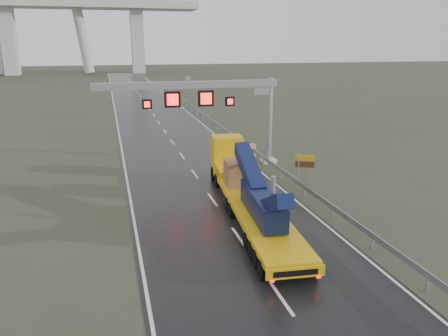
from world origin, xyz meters
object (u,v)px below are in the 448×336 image
object	(u,v)px
heavy_haul_truck	(244,183)
exit_sign_pair	(305,164)
sign_gantry	(214,99)
striped_barrier	(251,151)

from	to	relation	value
heavy_haul_truck	exit_sign_pair	size ratio (longest dim) A/B	7.30
sign_gantry	exit_sign_pair	size ratio (longest dim) A/B	6.38
sign_gantry	exit_sign_pair	distance (m)	9.33
striped_barrier	sign_gantry	bearing A→B (deg)	-158.03
heavy_haul_truck	exit_sign_pair	world-z (taller)	heavy_haul_truck
sign_gantry	striped_barrier	size ratio (longest dim) A/B	12.22
heavy_haul_truck	sign_gantry	bearing A→B (deg)	92.42
exit_sign_pair	striped_barrier	size ratio (longest dim) A/B	1.91
exit_sign_pair	sign_gantry	bearing A→B (deg)	151.30
sign_gantry	heavy_haul_truck	world-z (taller)	sign_gantry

